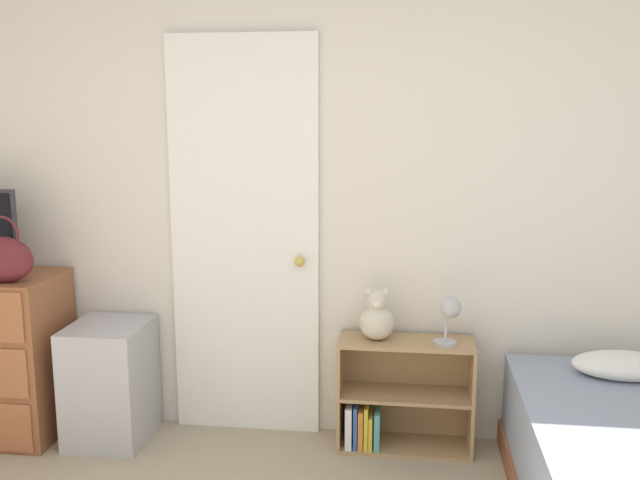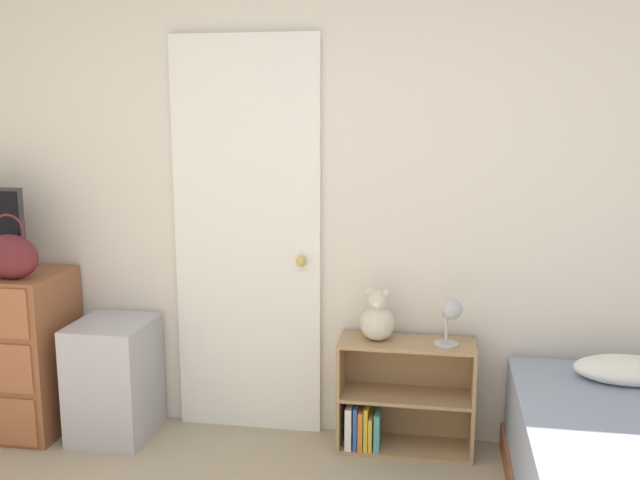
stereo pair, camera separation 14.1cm
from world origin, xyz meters
name	(u,v)px [view 1 (the left image)]	position (x,y,z in m)	size (l,w,h in m)	color
wall_back	(313,197)	(0.00, 2.21, 1.27)	(10.00, 0.06, 2.55)	silver
door_closed	(245,240)	(-0.36, 2.16, 1.05)	(0.78, 0.09, 2.10)	white
handbag	(4,259)	(-1.49, 1.79, 1.00)	(0.31, 0.14, 0.34)	#591E23
storage_bin	(110,382)	(-1.04, 1.95, 0.31)	(0.39, 0.44, 0.62)	#ADADB7
bookshelf	(395,400)	(0.45, 2.04, 0.25)	(0.68, 0.26, 0.58)	tan
teddy_bear	(377,317)	(0.35, 2.03, 0.69)	(0.18, 0.18, 0.27)	beige
desk_lamp	(450,312)	(0.71, 1.99, 0.74)	(0.13, 0.13, 0.24)	#B2B2B7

